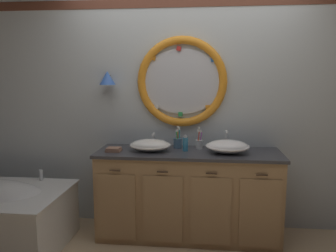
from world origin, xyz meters
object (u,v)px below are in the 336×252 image
(toothbrush_holder_right, at_px, (199,143))
(soap_dispenser, at_px, (185,144))
(sink_basin_right, at_px, (228,146))
(toothbrush_holder_left, at_px, (178,142))
(folded_hand_towel, at_px, (114,150))
(sink_basin_left, at_px, (150,145))

(toothbrush_holder_right, distance_m, soap_dispenser, 0.19)
(sink_basin_right, distance_m, soap_dispenser, 0.41)
(sink_basin_right, xyz_separation_m, toothbrush_holder_right, (-0.27, 0.18, -0.01))
(toothbrush_holder_right, bearing_deg, toothbrush_holder_left, 178.99)
(soap_dispenser, bearing_deg, folded_hand_towel, -172.23)
(toothbrush_holder_right, relative_size, folded_hand_towel, 1.57)
(toothbrush_holder_right, bearing_deg, sink_basin_left, -159.66)
(sink_basin_right, bearing_deg, folded_hand_towel, -177.26)
(toothbrush_holder_left, relative_size, soap_dispenser, 1.36)
(folded_hand_towel, bearing_deg, toothbrush_holder_right, 15.42)
(toothbrush_holder_right, distance_m, folded_hand_towel, 0.86)
(soap_dispenser, height_order, folded_hand_towel, soap_dispenser)
(sink_basin_left, height_order, sink_basin_right, sink_basin_right)
(sink_basin_left, bearing_deg, soap_dispenser, 7.04)
(sink_basin_left, xyz_separation_m, soap_dispenser, (0.34, 0.04, 0.01))
(soap_dispenser, xyz_separation_m, folded_hand_towel, (-0.69, -0.09, -0.05))
(sink_basin_left, bearing_deg, toothbrush_holder_left, 35.11)
(toothbrush_holder_right, xyz_separation_m, soap_dispenser, (-0.14, -0.13, 0.02))
(folded_hand_towel, bearing_deg, sink_basin_right, 2.74)
(sink_basin_left, xyz_separation_m, sink_basin_right, (0.75, 0.00, 0.00))
(sink_basin_right, distance_m, folded_hand_towel, 1.10)
(sink_basin_left, distance_m, sink_basin_right, 0.75)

